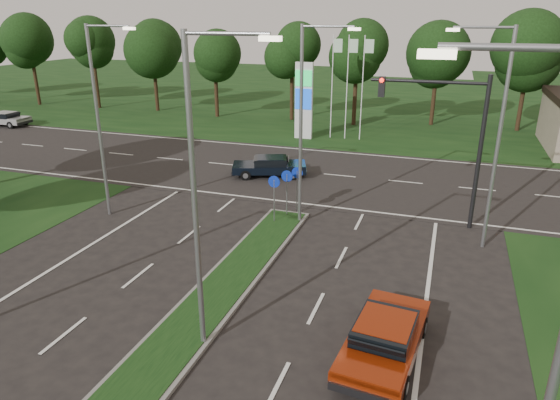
% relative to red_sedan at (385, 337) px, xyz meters
% --- Properties ---
extents(verge_far, '(160.00, 50.00, 0.02)m').
position_rel_red_sedan_xyz_m(verge_far, '(-6.00, 47.84, -0.67)').
color(verge_far, black).
rests_on(verge_far, ground).
extents(cross_road, '(160.00, 12.00, 0.02)m').
position_rel_red_sedan_xyz_m(cross_road, '(-6.00, 16.84, -0.67)').
color(cross_road, black).
rests_on(cross_road, ground).
extents(median_kerb, '(2.00, 26.00, 0.12)m').
position_rel_red_sedan_xyz_m(median_kerb, '(-6.00, -3.16, -0.61)').
color(median_kerb, slate).
rests_on(median_kerb, ground).
extents(streetlight_median_near, '(2.53, 0.22, 9.00)m').
position_rel_red_sedan_xyz_m(streetlight_median_near, '(-5.00, -1.16, 4.41)').
color(streetlight_median_near, gray).
rests_on(streetlight_median_near, ground).
extents(streetlight_median_far, '(2.53, 0.22, 9.00)m').
position_rel_red_sedan_xyz_m(streetlight_median_far, '(-5.00, 8.84, 4.41)').
color(streetlight_median_far, gray).
rests_on(streetlight_median_far, ground).
extents(streetlight_left_far, '(2.53, 0.22, 9.00)m').
position_rel_red_sedan_xyz_m(streetlight_left_far, '(-14.30, 6.84, 4.41)').
color(streetlight_left_far, gray).
rests_on(streetlight_left_far, ground).
extents(streetlight_right_far, '(2.53, 0.22, 9.00)m').
position_rel_red_sedan_xyz_m(streetlight_right_far, '(2.80, 8.84, 4.41)').
color(streetlight_right_far, gray).
rests_on(streetlight_right_far, ground).
extents(streetlight_right_near, '(2.53, 0.22, 9.00)m').
position_rel_red_sedan_xyz_m(streetlight_right_near, '(2.80, -5.16, 4.41)').
color(streetlight_right_near, gray).
rests_on(streetlight_right_near, ground).
extents(traffic_signal, '(5.10, 0.42, 7.00)m').
position_rel_red_sedan_xyz_m(traffic_signal, '(1.19, 10.83, 3.98)').
color(traffic_signal, black).
rests_on(traffic_signal, ground).
extents(median_signs, '(1.16, 1.76, 2.38)m').
position_rel_red_sedan_xyz_m(median_signs, '(-6.00, 9.24, 1.04)').
color(median_signs, gray).
rests_on(median_signs, ground).
extents(gas_pylon, '(5.80, 1.26, 8.00)m').
position_rel_red_sedan_xyz_m(gas_pylon, '(-9.78, 25.88, 2.53)').
color(gas_pylon, silver).
rests_on(gas_pylon, ground).
extents(treeline_far, '(6.00, 6.00, 9.90)m').
position_rel_red_sedan_xyz_m(treeline_far, '(-5.90, 32.77, 6.16)').
color(treeline_far, black).
rests_on(treeline_far, ground).
extents(red_sedan, '(2.28, 4.69, 1.25)m').
position_rel_red_sedan_xyz_m(red_sedan, '(0.00, 0.00, 0.00)').
color(red_sedan, maroon).
rests_on(red_sedan, ground).
extents(navy_sedan, '(4.78, 3.19, 1.22)m').
position_rel_red_sedan_xyz_m(navy_sedan, '(-9.09, 15.35, -0.01)').
color(navy_sedan, black).
rests_on(navy_sedan, ground).
extents(far_car_a, '(4.44, 2.06, 1.26)m').
position_rel_red_sedan_xyz_m(far_car_a, '(-36.82, 21.84, 0.00)').
color(far_car_a, '#9A9A9A').
rests_on(far_car_a, ground).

